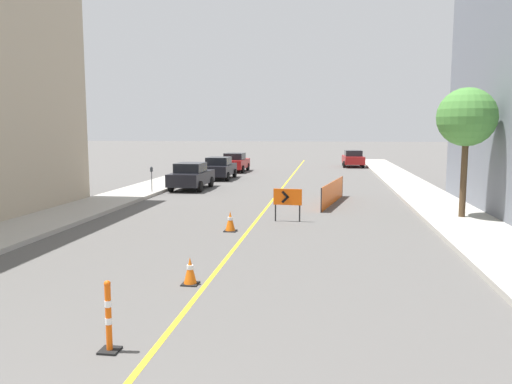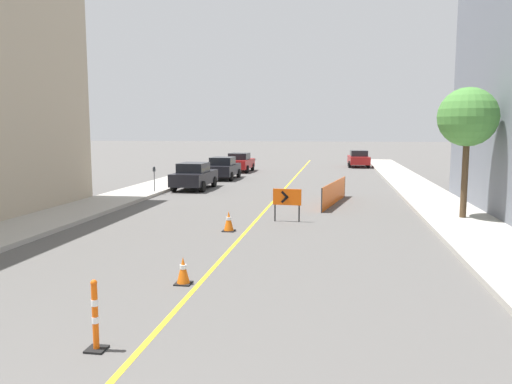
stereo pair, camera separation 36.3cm
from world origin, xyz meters
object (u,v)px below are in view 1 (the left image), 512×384
(traffic_cone_second, at_px, (190,271))
(arrow_barricade_primary, at_px, (288,198))
(parked_car_curb_near, at_px, (191,176))
(parking_meter_far_curb, at_px, (152,174))
(parked_car_curb_mid, at_px, (219,168))
(street_tree_right_near, at_px, (467,118))
(traffic_cone_third, at_px, (230,221))
(delineator_post_front, at_px, (109,321))
(parked_car_opposite_side, at_px, (353,159))
(parked_car_curb_far, at_px, (235,162))

(traffic_cone_second, height_order, arrow_barricade_primary, arrow_barricade_primary)
(parked_car_curb_near, xyz_separation_m, parking_meter_far_curb, (-1.47, -2.72, 0.33))
(parked_car_curb_mid, xyz_separation_m, street_tree_right_near, (12.91, -14.86, 3.18))
(traffic_cone_third, distance_m, parking_meter_far_curb, 11.02)
(delineator_post_front, bearing_deg, parked_car_opposite_side, 82.00)
(parked_car_curb_near, relative_size, parked_car_opposite_side, 0.99)
(traffic_cone_second, bearing_deg, street_tree_right_near, 48.39)
(delineator_post_front, xyz_separation_m, parked_car_curb_near, (-4.62, 21.48, 0.29))
(arrow_barricade_primary, relative_size, street_tree_right_near, 0.26)
(parked_car_curb_near, bearing_deg, parked_car_opposite_side, 62.92)
(traffic_cone_second, height_order, parked_car_curb_near, parked_car_curb_near)
(parked_car_opposite_side, relative_size, parking_meter_far_curb, 3.19)
(traffic_cone_second, height_order, traffic_cone_third, traffic_cone_third)
(traffic_cone_third, xyz_separation_m, parked_car_curb_near, (-4.68, 11.83, 0.45))
(delineator_post_front, bearing_deg, street_tree_right_near, 56.28)
(parked_car_opposite_side, bearing_deg, parked_car_curb_mid, -129.81)
(traffic_cone_second, xyz_separation_m, parked_car_curb_far, (-4.67, 30.60, 0.48))
(traffic_cone_second, relative_size, delineator_post_front, 0.54)
(parked_car_curb_mid, bearing_deg, parked_car_curb_far, 89.90)
(parked_car_curb_near, bearing_deg, delineator_post_front, -77.15)
(arrow_barricade_primary, bearing_deg, traffic_cone_second, -96.83)
(parked_car_curb_far, bearing_deg, arrow_barricade_primary, -73.50)
(traffic_cone_second, xyz_separation_m, parked_car_opposite_side, (5.47, 37.64, 0.48))
(traffic_cone_second, distance_m, street_tree_right_near, 13.00)
(delineator_post_front, relative_size, parked_car_curb_mid, 0.27)
(traffic_cone_third, relative_size, arrow_barricade_primary, 0.56)
(parking_meter_far_curb, height_order, street_tree_right_near, street_tree_right_near)
(parked_car_curb_far, bearing_deg, delineator_post_front, -81.84)
(parked_car_curb_mid, distance_m, parking_meter_far_curb, 9.18)
(parking_meter_far_curb, bearing_deg, street_tree_right_near, -21.72)
(parked_car_curb_near, height_order, parked_car_curb_mid, same)
(parked_car_curb_far, xyz_separation_m, parking_meter_far_curb, (-1.75, -15.42, 0.33))
(parking_meter_far_curb, relative_size, street_tree_right_near, 0.28)
(traffic_cone_third, distance_m, delineator_post_front, 9.65)
(arrow_barricade_primary, bearing_deg, parked_car_curb_near, 127.94)
(parked_car_opposite_side, height_order, street_tree_right_near, street_tree_right_near)
(parked_car_curb_near, bearing_deg, parking_meter_far_curb, -117.74)
(delineator_post_front, height_order, parked_car_opposite_side, parked_car_opposite_side)
(parked_car_curb_near, bearing_deg, parked_car_curb_mid, 87.85)
(parking_meter_far_curb, bearing_deg, delineator_post_front, -72.02)
(parking_meter_far_curb, bearing_deg, parked_car_opposite_side, 62.12)
(parked_car_curb_mid, relative_size, parked_car_curb_far, 1.00)
(traffic_cone_second, xyz_separation_m, parking_meter_far_curb, (-6.41, 15.18, 0.82))
(parking_meter_far_curb, bearing_deg, parked_car_curb_near, 61.54)
(street_tree_right_near, bearing_deg, traffic_cone_second, -131.61)
(parked_car_curb_far, bearing_deg, traffic_cone_third, -78.88)
(parked_car_curb_mid, xyz_separation_m, parked_car_opposite_side, (10.09, 13.45, 0.00))
(parked_car_opposite_side, height_order, parking_meter_far_curb, parked_car_opposite_side)
(parking_meter_far_curb, distance_m, street_tree_right_near, 16.08)
(parked_car_curb_mid, bearing_deg, parked_car_opposite_side, 52.67)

